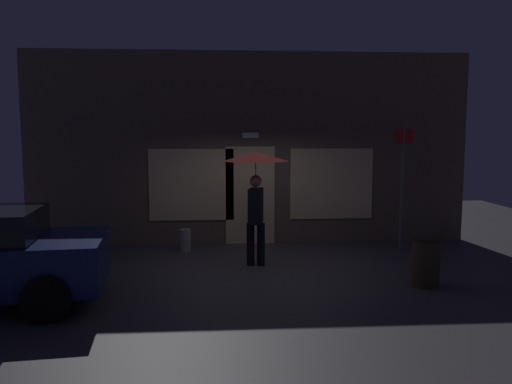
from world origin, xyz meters
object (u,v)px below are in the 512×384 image
Objects in this scene: trash_bin at (426,262)px; person_with_umbrella at (256,176)px; sidewalk_bollard at (185,240)px; street_sign_post at (402,180)px.

person_with_umbrella is at bearing 150.32° from trash_bin.
sidewalk_bollard is (-1.41, 1.25, -1.46)m from person_with_umbrella.
sidewalk_bollard is (-4.60, 0.19, -1.27)m from street_sign_post.
trash_bin is (4.09, -2.78, 0.17)m from sidewalk_bollard.
street_sign_post reaches higher than trash_bin.
trash_bin is at bearing -100.99° from street_sign_post.
street_sign_post is 4.77m from sidewalk_bollard.
street_sign_post is at bearing -2.41° from sidewalk_bollard.
sidewalk_bollard is 4.95m from trash_bin.
person_with_umbrella is at bearing -41.55° from sidewalk_bollard.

